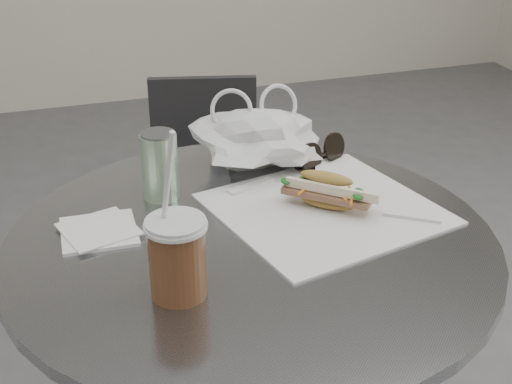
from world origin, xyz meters
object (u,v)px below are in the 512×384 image
object	(u,v)px
chair_far	(207,227)
banh_mi	(327,191)
iced_coffee	(177,256)
sunglasses	(321,154)
cafe_table	(252,375)
drink_can	(160,165)

from	to	relation	value
chair_far	banh_mi	distance (m)	0.86
chair_far	iced_coffee	world-z (taller)	iced_coffee
iced_coffee	sunglasses	bearing A→B (deg)	43.55
cafe_table	sunglasses	xyz separation A→B (m)	(0.21, 0.21, 0.30)
iced_coffee	drink_can	size ratio (longest dim) A/B	2.06
cafe_table	drink_can	bearing A→B (deg)	120.43
cafe_table	drink_can	xyz separation A→B (m)	(-0.10, 0.18, 0.33)
sunglasses	drink_can	size ratio (longest dim) A/B	1.01
banh_mi	iced_coffee	size ratio (longest dim) A/B	0.74
cafe_table	banh_mi	distance (m)	0.34
cafe_table	chair_far	distance (m)	0.80
sunglasses	banh_mi	bearing A→B (deg)	-137.96
cafe_table	chair_far	world-z (taller)	cafe_table
sunglasses	chair_far	bearing A→B (deg)	71.05
iced_coffee	chair_far	bearing A→B (deg)	74.03
cafe_table	chair_far	size ratio (longest dim) A/B	1.08
chair_far	banh_mi	world-z (taller)	banh_mi
cafe_table	banh_mi	bearing A→B (deg)	18.96
iced_coffee	banh_mi	bearing A→B (deg)	29.85
drink_can	banh_mi	bearing A→B (deg)	-26.86
banh_mi	drink_can	size ratio (longest dim) A/B	1.52
chair_far	sunglasses	size ratio (longest dim) A/B	5.96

